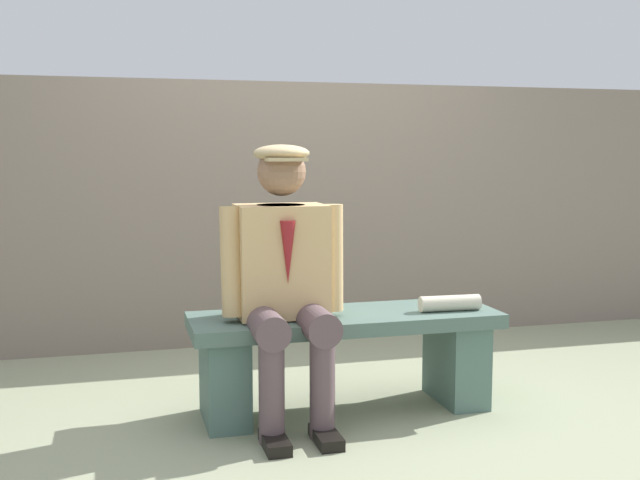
# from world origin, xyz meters

# --- Properties ---
(ground_plane) EXTENTS (30.00, 30.00, 0.00)m
(ground_plane) POSITION_xyz_m (0.00, 0.00, 0.00)
(ground_plane) COLOR gray
(bench) EXTENTS (1.45, 0.47, 0.47)m
(bench) POSITION_xyz_m (0.00, 0.00, 0.30)
(bench) COLOR #4C655B
(bench) RESTS_ON ground
(seated_man) EXTENTS (0.57, 0.63, 1.26)m
(seated_man) POSITION_xyz_m (0.31, 0.07, 0.69)
(seated_man) COLOR tan
(seated_man) RESTS_ON ground
(rolled_magazine) EXTENTS (0.30, 0.09, 0.08)m
(rolled_magazine) POSITION_xyz_m (-0.50, 0.08, 0.51)
(rolled_magazine) COLOR beige
(rolled_magazine) RESTS_ON bench
(stadium_wall) EXTENTS (12.00, 0.24, 1.66)m
(stadium_wall) POSITION_xyz_m (0.00, -1.49, 0.83)
(stadium_wall) COLOR gray
(stadium_wall) RESTS_ON ground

